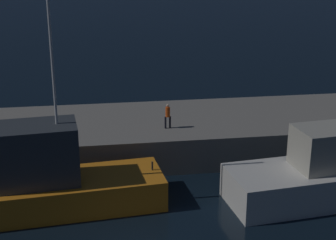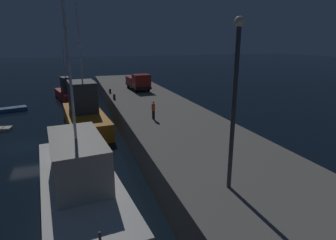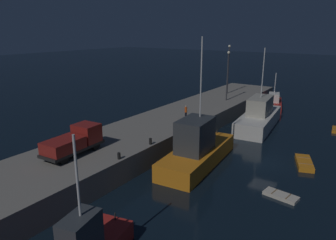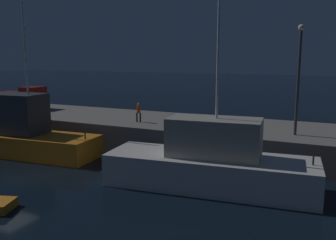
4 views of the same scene
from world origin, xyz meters
The scene contains 11 objects.
ground_plane centered at (0.00, 0.00, 0.00)m, with size 320.00×320.00×0.00m, color black.
pier_quay centered at (0.00, 13.14, 1.15)m, with size 63.78×8.66×2.29m.
fishing_trawler_red centered at (11.64, 4.66, 1.52)m, with size 12.77×5.13×10.85m.
fishing_boat_blue centered at (-21.03, 3.46, 1.09)m, with size 8.67×4.00×8.17m.
fishing_boat_white centered at (-4.26, 5.56, 1.67)m, with size 11.86×4.72×12.55m.
dinghy_orange_near centered at (-14.91, -3.50, 0.25)m, with size 2.48×3.94×0.54m.
lamp_post_west centered at (15.67, 11.42, 6.79)m, with size 0.44×0.44×7.68m.
utility_truck centered at (-12.82, 13.42, 3.48)m, with size 6.02×2.57×2.37m.
dockworker centered at (2.96, 11.25, 3.23)m, with size 0.44×0.34×1.65m.
bollard_west centered at (-7.11, 9.19, 2.61)m, with size 0.28×0.28×0.63m, color black.
bollard_central centered at (-11.54, 9.24, 2.58)m, with size 0.28×0.28×0.58m, color black.
Camera 2 is at (26.03, 4.90, 8.96)m, focal length 29.76 mm.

